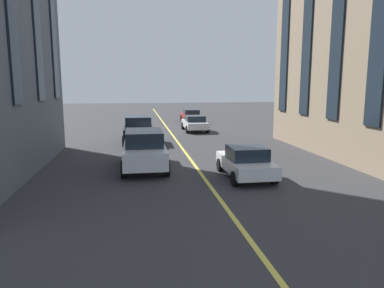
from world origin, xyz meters
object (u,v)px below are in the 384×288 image
at_px(car_white_trailing, 144,149).
at_px(car_black_mid, 138,129).
at_px(car_red_parked_b, 191,116).
at_px(car_white_far, 246,162).
at_px(car_white_parked_a, 195,123).

bearing_deg(car_white_trailing, car_black_mid, 1.54).
distance_m(car_red_parked_b, car_white_trailing, 22.30).
xyz_separation_m(car_red_parked_b, car_white_far, (-23.90, 1.24, -0.00)).
distance_m(car_black_mid, car_white_parked_a, 7.67).
distance_m(car_red_parked_b, car_white_parked_a, 7.75).
xyz_separation_m(car_white_parked_a, car_white_far, (-16.19, 0.39, -0.00)).
bearing_deg(car_white_parked_a, car_red_parked_b, -6.27).
xyz_separation_m(car_black_mid, car_white_parked_a, (5.84, -4.96, -0.27)).
bearing_deg(car_white_parked_a, car_black_mid, 139.69).
height_order(car_red_parked_b, car_black_mid, car_black_mid).
height_order(car_red_parked_b, car_white_trailing, car_white_trailing).
relative_size(car_black_mid, car_white_trailing, 1.00).
height_order(car_white_trailing, car_white_far, car_white_trailing).
height_order(car_black_mid, car_white_far, car_black_mid).
xyz_separation_m(car_white_trailing, car_white_far, (-2.31, -4.35, -0.27)).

